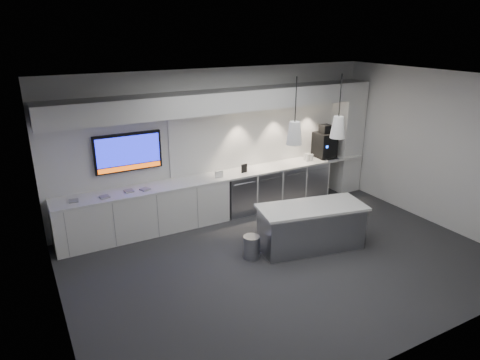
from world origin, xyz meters
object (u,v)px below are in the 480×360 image
island (311,227)px  bin (252,247)px  wall_tv (128,152)px  coffee_machine (325,144)px

island → bin: 1.15m
wall_tv → island: wall_tv is taller
bin → wall_tv: bearing=125.0°
wall_tv → coffee_machine: wall_tv is taller
island → bin: size_ratio=5.01×
island → bin: bearing=-177.6°
coffee_machine → island: bearing=-130.6°
bin → coffee_machine: coffee_machine is taller
wall_tv → island: bearing=-41.3°
bin → coffee_machine: 3.65m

